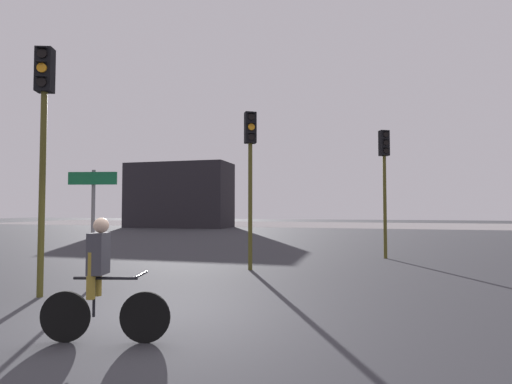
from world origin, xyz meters
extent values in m
plane|color=#333338|center=(0.00, 0.00, 0.00)|extent=(120.00, 120.00, 0.00)
cube|color=gray|center=(0.00, 38.58, 0.00)|extent=(80.00, 16.00, 0.01)
cube|color=black|center=(-13.20, 28.58, 2.99)|extent=(9.60, 4.00, 5.98)
cylinder|color=#4C4719|center=(0.23, 5.36, 1.81)|extent=(0.12, 0.12, 3.62)
cube|color=black|center=(0.23, 5.36, 4.07)|extent=(0.40, 0.37, 0.90)
cylinder|color=black|center=(0.30, 5.24, 4.36)|extent=(0.18, 0.12, 0.19)
cube|color=black|center=(0.31, 5.22, 4.47)|extent=(0.22, 0.20, 0.02)
cylinder|color=orange|center=(0.30, 5.24, 4.07)|extent=(0.18, 0.12, 0.19)
cube|color=black|center=(0.31, 5.22, 4.18)|extent=(0.22, 0.20, 0.02)
cylinder|color=black|center=(0.30, 5.24, 3.78)|extent=(0.18, 0.12, 0.19)
cube|color=black|center=(0.31, 5.22, 3.89)|extent=(0.22, 0.20, 0.02)
cylinder|color=#4C4719|center=(4.11, 9.12, 1.81)|extent=(0.12, 0.12, 3.61)
cube|color=black|center=(4.11, 9.12, 4.06)|extent=(0.39, 0.36, 0.90)
cylinder|color=black|center=(4.17, 9.00, 4.35)|extent=(0.18, 0.11, 0.19)
cube|color=black|center=(4.18, 8.98, 4.46)|extent=(0.22, 0.19, 0.02)
cylinder|color=black|center=(4.17, 9.00, 4.06)|extent=(0.18, 0.11, 0.19)
cube|color=black|center=(4.18, 8.98, 4.17)|extent=(0.22, 0.19, 0.02)
cylinder|color=black|center=(4.17, 9.00, 3.77)|extent=(0.18, 0.11, 0.19)
cube|color=black|center=(4.18, 8.98, 3.88)|extent=(0.22, 0.19, 0.02)
cylinder|color=#4C4719|center=(-2.83, 0.94, 2.04)|extent=(0.12, 0.12, 4.08)
cube|color=black|center=(-2.83, 0.94, 4.53)|extent=(0.38, 0.33, 0.90)
cylinder|color=black|center=(-2.79, 0.81, 4.82)|extent=(0.19, 0.09, 0.19)
cube|color=black|center=(-2.78, 0.79, 4.93)|extent=(0.22, 0.17, 0.02)
cylinder|color=orange|center=(-2.79, 0.81, 4.53)|extent=(0.19, 0.09, 0.19)
cube|color=black|center=(-2.78, 0.79, 4.64)|extent=(0.22, 0.17, 0.02)
cylinder|color=black|center=(-2.79, 0.81, 4.24)|extent=(0.19, 0.09, 0.19)
cube|color=black|center=(-2.78, 0.79, 4.35)|extent=(0.22, 0.17, 0.02)
cylinder|color=slate|center=(-2.43, 1.98, 1.30)|extent=(0.08, 0.08, 2.60)
cube|color=#116038|center=(-2.42, 1.92, 2.41)|extent=(1.08, 0.25, 0.28)
cylinder|color=black|center=(0.59, -0.93, 0.33)|extent=(0.65, 0.19, 0.66)
cylinder|color=black|center=(-0.44, -1.18, 0.33)|extent=(0.65, 0.19, 0.66)
cylinder|color=black|center=(0.08, -1.06, 0.83)|extent=(0.83, 0.23, 0.04)
cylinder|color=black|center=(-0.07, -1.09, 0.61)|extent=(0.04, 0.04, 0.55)
cylinder|color=black|center=(0.54, -0.95, 0.88)|extent=(0.14, 0.45, 0.03)
cylinder|color=olive|center=(-0.05, -1.19, 0.88)|extent=(0.11, 0.11, 0.60)
cylinder|color=olive|center=(-0.09, -0.99, 0.88)|extent=(0.11, 0.11, 0.60)
cube|color=#3F3F47|center=(-0.02, -1.08, 1.15)|extent=(0.26, 0.34, 0.54)
sphere|color=beige|center=(0.01, -1.07, 1.52)|extent=(0.20, 0.20, 0.20)
camera|label=1|loc=(3.33, -5.63, 1.74)|focal=28.00mm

